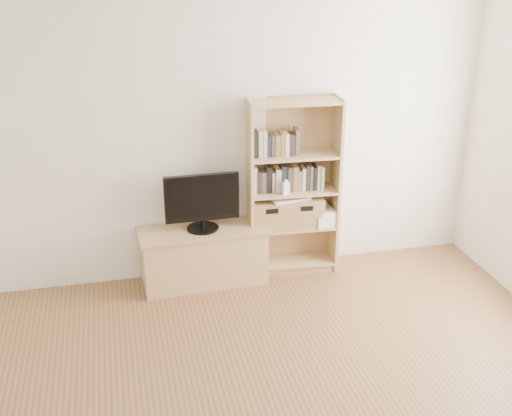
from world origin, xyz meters
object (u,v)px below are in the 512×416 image
object	(u,v)px
basket_left	(269,213)
basket_right	(303,210)
television	(202,202)
laptop	(288,197)
bookshelf	(293,188)
baby_monitor	(286,188)
tv_stand	(204,257)

from	to	relation	value
basket_left	basket_right	xyz separation A→B (m)	(0.31, -0.02, 0.00)
television	laptop	world-z (taller)	television
basket_right	laptop	xyz separation A→B (m)	(-0.15, -0.00, 0.15)
bookshelf	laptop	xyz separation A→B (m)	(-0.05, -0.01, -0.08)
baby_monitor	laptop	xyz separation A→B (m)	(0.05, 0.07, -0.12)
bookshelf	television	size ratio (longest dim) A/B	2.51
tv_stand	basket_left	xyz separation A→B (m)	(0.61, 0.07, 0.33)
basket_left	basket_right	world-z (taller)	basket_right
baby_monitor	basket_right	bearing A→B (deg)	6.55
bookshelf	baby_monitor	world-z (taller)	bookshelf
television	tv_stand	bearing A→B (deg)	0.00
tv_stand	baby_monitor	world-z (taller)	baby_monitor
laptop	basket_left	bearing A→B (deg)	164.32
basket_right	television	bearing A→B (deg)	-172.10
television	baby_monitor	distance (m)	0.74
television	laptop	xyz separation A→B (m)	(0.78, 0.05, -0.04)
television	basket_right	world-z (taller)	television
television	basket_left	size ratio (longest dim) A/B	1.97
television	baby_monitor	size ratio (longest dim) A/B	5.65
tv_stand	laptop	bearing A→B (deg)	0.59
bookshelf	basket_left	world-z (taller)	bookshelf
basket_right	laptop	bearing A→B (deg)	-173.93
bookshelf	laptop	bearing A→B (deg)	-161.74
baby_monitor	basket_left	distance (m)	0.30
basket_left	bookshelf	bearing A→B (deg)	1.70
laptop	tv_stand	bearing A→B (deg)	174.62
tv_stand	television	distance (m)	0.52
basket_right	basket_left	bearing A→B (deg)	-178.28
basket_left	television	bearing A→B (deg)	-170.17
basket_left	laptop	bearing A→B (deg)	-3.27
television	laptop	size ratio (longest dim) A/B	1.90
laptop	baby_monitor	bearing A→B (deg)	-131.73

